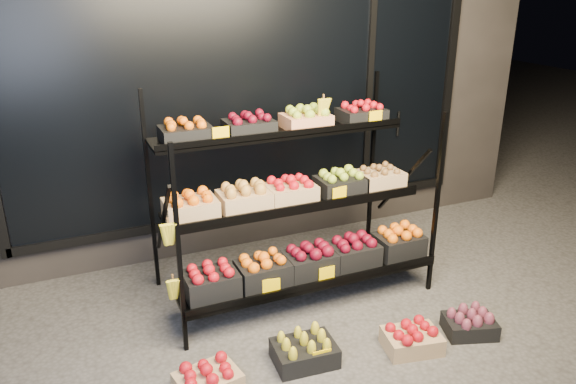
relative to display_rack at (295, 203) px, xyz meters
name	(u,v)px	position (x,y,z in m)	size (l,w,h in m)	color
ground	(329,329)	(0.01, -0.60, -0.79)	(24.00, 24.00, 0.00)	#514F4C
building	(217,49)	(0.01, 1.99, 0.96)	(6.00, 2.08, 3.50)	#2D2826
display_rack	(295,203)	(0.00, 0.00, 0.00)	(2.18, 1.02, 1.66)	black
tag_floor_a	(322,363)	(-0.25, -1.00, -0.73)	(0.13, 0.01, 0.12)	#FFCA00
floor_crate_left	(208,379)	(-0.99, -0.89, -0.70)	(0.42, 0.34, 0.20)	tan
floor_crate_midleft	(305,350)	(-0.31, -0.87, -0.69)	(0.44, 0.34, 0.21)	black
floor_crate_midright	(412,338)	(0.43, -1.04, -0.70)	(0.43, 0.35, 0.19)	tan
floor_crate_right	(470,323)	(0.92, -1.05, -0.70)	(0.42, 0.36, 0.19)	black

